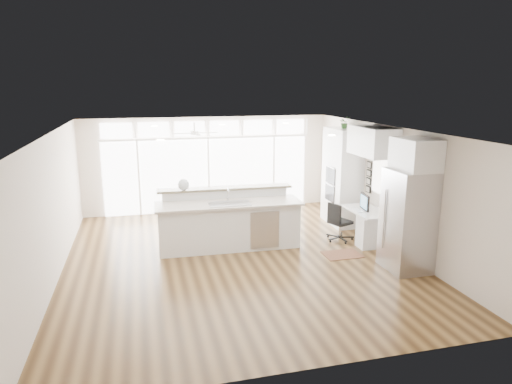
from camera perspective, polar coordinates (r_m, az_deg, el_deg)
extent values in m
cube|color=#412A14|center=(9.74, -2.31, -8.35)|extent=(7.00, 8.00, 0.02)
cube|color=white|center=(9.10, -2.47, 7.71)|extent=(7.00, 8.00, 0.02)
cube|color=beige|center=(13.19, -6.03, 3.47)|extent=(7.00, 0.04, 2.70)
cube|color=beige|center=(5.67, 6.22, -9.99)|extent=(7.00, 0.04, 2.70)
cube|color=beige|center=(9.28, -24.03, -1.80)|extent=(0.04, 8.00, 2.70)
cube|color=beige|center=(10.60, 16.45, 0.58)|extent=(0.04, 8.00, 2.70)
cube|color=white|center=(13.18, -5.96, 2.15)|extent=(5.80, 0.06, 2.08)
cube|color=white|center=(12.99, -6.10, 7.91)|extent=(5.90, 0.06, 0.40)
cube|color=white|center=(10.79, 15.53, 1.95)|extent=(0.04, 0.85, 0.85)
cube|color=white|center=(11.79, -7.71, 7.81)|extent=(1.16, 1.16, 0.32)
cube|color=#F0E7CC|center=(9.30, -2.73, 7.71)|extent=(3.40, 3.00, 0.02)
cube|color=white|center=(12.02, 10.72, 1.87)|extent=(0.64, 1.20, 2.50)
cube|color=white|center=(10.92, 13.64, -4.15)|extent=(0.72, 1.30, 0.76)
cube|color=white|center=(10.53, 14.42, 6.15)|extent=(0.64, 1.30, 0.64)
cube|color=#B6B6BB|center=(9.38, 18.43, -3.40)|extent=(0.76, 0.90, 2.00)
cube|color=white|center=(9.14, 19.34, 4.47)|extent=(0.64, 0.90, 0.60)
cube|color=black|center=(11.35, 13.95, 1.81)|extent=(0.06, 0.22, 0.80)
cube|color=white|center=(10.18, -3.40, -3.52)|extent=(3.26, 1.32, 1.28)
cube|color=#3E1F13|center=(10.11, 10.71, -7.68)|extent=(0.80, 0.58, 0.01)
cube|color=black|center=(10.87, 10.48, -3.66)|extent=(0.60, 0.58, 0.91)
sphere|color=silver|center=(10.28, -9.05, 0.93)|extent=(0.27, 0.27, 0.26)
cube|color=black|center=(10.73, 13.43, -1.22)|extent=(0.14, 0.49, 0.40)
cube|color=white|center=(10.70, 12.57, -2.29)|extent=(0.16, 0.35, 0.02)
imported|color=#274F21|center=(11.83, 11.01, 8.37)|extent=(0.31, 0.34, 0.23)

